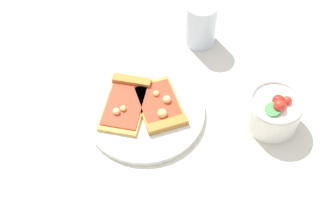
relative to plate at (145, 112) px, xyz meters
name	(u,v)px	position (x,y,z in m)	size (l,w,h in m)	color
ground_plane	(154,125)	(0.03, 0.02, -0.01)	(2.40, 2.40, 0.00)	beige
plate	(145,112)	(0.00, 0.00, 0.00)	(0.25, 0.25, 0.01)	silver
pizza_slice_near	(161,108)	(0.00, 0.03, 0.01)	(0.15, 0.12, 0.03)	gold
pizza_slice_far	(126,100)	(-0.02, -0.04, 0.01)	(0.16, 0.11, 0.02)	gold
salad_bowl	(274,112)	(0.03, 0.26, 0.03)	(0.11, 0.11, 0.09)	white
soda_glass	(201,24)	(-0.21, 0.13, 0.05)	(0.07, 0.07, 0.11)	silver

